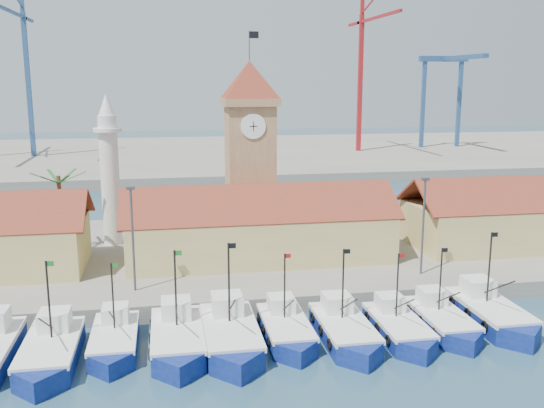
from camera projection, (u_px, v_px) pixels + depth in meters
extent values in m
plane|color=navy|center=(303.00, 357.00, 42.68)|extent=(400.00, 400.00, 0.00)
cube|color=gray|center=(253.00, 253.00, 65.67)|extent=(140.00, 32.00, 1.50)
cube|color=gray|center=(202.00, 156.00, 148.56)|extent=(240.00, 80.00, 2.00)
cube|color=#0B1C55|center=(52.00, 355.00, 41.88)|extent=(3.57, 8.09, 1.84)
cube|color=#0B1C55|center=(40.00, 383.00, 37.98)|extent=(3.57, 3.57, 1.84)
cube|color=silver|center=(51.00, 343.00, 41.69)|extent=(3.65, 8.31, 0.36)
cube|color=silver|center=(55.00, 320.00, 43.48)|extent=(2.14, 2.25, 1.43)
cylinder|color=black|center=(49.00, 301.00, 41.61)|extent=(0.14, 0.14, 5.72)
cube|color=#197226|center=(50.00, 264.00, 41.12)|extent=(0.51, 0.02, 0.36)
cube|color=#0B1C55|center=(115.00, 343.00, 43.91)|extent=(3.19, 7.21, 1.64)
cube|color=#0B1C55|center=(111.00, 366.00, 40.44)|extent=(3.19, 3.19, 1.64)
cube|color=silver|center=(114.00, 333.00, 43.75)|extent=(3.25, 7.41, 0.32)
cube|color=silver|center=(116.00, 314.00, 45.34)|extent=(1.91, 2.00, 1.27)
cylinder|color=black|center=(113.00, 297.00, 43.68)|extent=(0.13, 0.13, 5.10)
cube|color=#197226|center=(114.00, 265.00, 43.24)|extent=(0.46, 0.02, 0.32)
cube|color=#0B1C55|center=(177.00, 342.00, 43.92)|extent=(3.65, 8.25, 1.88)
cube|color=#0B1C55|center=(179.00, 368.00, 39.95)|extent=(3.65, 3.65, 1.88)
cube|color=silver|center=(177.00, 330.00, 43.74)|extent=(3.72, 8.48, 0.36)
cube|color=silver|center=(176.00, 309.00, 45.56)|extent=(2.19, 2.29, 1.46)
cylinder|color=black|center=(176.00, 289.00, 43.65)|extent=(0.15, 0.15, 5.83)
cube|color=#197226|center=(178.00, 253.00, 43.15)|extent=(0.52, 0.02, 0.36)
cube|color=#0B1C55|center=(231.00, 339.00, 44.40)|extent=(3.85, 8.70, 1.98)
cube|color=#0B1C55|center=(238.00, 366.00, 40.20)|extent=(3.85, 3.85, 1.98)
cube|color=silver|center=(230.00, 326.00, 44.20)|extent=(3.92, 8.95, 0.38)
cube|color=silver|center=(227.00, 304.00, 46.12)|extent=(2.31, 2.42, 1.54)
cylinder|color=black|center=(229.00, 284.00, 44.11)|extent=(0.15, 0.15, 6.15)
cube|color=black|center=(232.00, 246.00, 43.59)|extent=(0.55, 0.02, 0.38)
cube|color=#0B1C55|center=(286.00, 332.00, 45.79)|extent=(3.25, 7.36, 1.67)
cube|color=#0B1C55|center=(296.00, 353.00, 42.24)|extent=(3.25, 3.25, 1.67)
cube|color=silver|center=(286.00, 322.00, 45.62)|extent=(3.32, 7.57, 0.33)
cube|color=silver|center=(281.00, 304.00, 47.25)|extent=(1.95, 2.05, 1.30)
cylinder|color=black|center=(285.00, 287.00, 45.55)|extent=(0.13, 0.13, 5.21)
cube|color=#A5140F|center=(288.00, 256.00, 45.10)|extent=(0.46, 0.02, 0.33)
cube|color=#0B1C55|center=(344.00, 333.00, 45.48)|extent=(3.47, 7.86, 1.79)
cube|color=#0B1C55|center=(360.00, 357.00, 41.69)|extent=(3.47, 3.47, 1.79)
cube|color=silver|center=(344.00, 322.00, 45.30)|extent=(3.54, 8.08, 0.35)
cube|color=silver|center=(337.00, 303.00, 47.03)|extent=(2.08, 2.18, 1.39)
cylinder|color=black|center=(343.00, 285.00, 45.22)|extent=(0.14, 0.14, 5.56)
cube|color=black|center=(347.00, 251.00, 44.74)|extent=(0.50, 0.02, 0.35)
cube|color=#0B1C55|center=(398.00, 331.00, 46.09)|extent=(3.22, 7.29, 1.66)
cube|color=#0B1C55|center=(417.00, 351.00, 42.57)|extent=(3.22, 3.22, 1.66)
cube|color=silver|center=(398.00, 320.00, 45.92)|extent=(3.28, 7.49, 0.32)
cube|color=silver|center=(390.00, 303.00, 47.53)|extent=(1.93, 2.02, 1.29)
cylinder|color=black|center=(397.00, 286.00, 45.85)|extent=(0.13, 0.13, 5.15)
cube|color=#A5140F|center=(402.00, 256.00, 45.41)|extent=(0.46, 0.02, 0.32)
cube|color=#0B1C55|center=(441.00, 324.00, 47.43)|extent=(3.24, 7.33, 1.67)
cube|color=#0B1C55|center=(463.00, 343.00, 43.89)|extent=(3.24, 3.24, 1.67)
cube|color=silver|center=(441.00, 313.00, 47.26)|extent=(3.31, 7.54, 0.32)
cube|color=silver|center=(432.00, 296.00, 48.88)|extent=(1.94, 2.04, 1.30)
cylinder|color=black|center=(440.00, 280.00, 47.18)|extent=(0.13, 0.13, 5.19)
cube|color=black|center=(445.00, 250.00, 46.74)|extent=(0.46, 0.02, 0.32)
cube|color=#0B1C55|center=(489.00, 317.00, 48.64)|extent=(3.70, 8.37, 1.90)
cube|color=#0B1C55|center=(519.00, 338.00, 44.60)|extent=(3.70, 3.70, 1.90)
cube|color=silver|center=(490.00, 305.00, 48.44)|extent=(3.77, 8.60, 0.37)
cube|color=silver|center=(478.00, 287.00, 50.29)|extent=(2.22, 2.32, 1.48)
cylinder|color=black|center=(489.00, 268.00, 48.36)|extent=(0.15, 0.15, 5.92)
cube|color=black|center=(495.00, 235.00, 47.85)|extent=(0.53, 0.02, 0.37)
cube|color=#D0BA72|center=(259.00, 236.00, 61.21)|extent=(26.00, 10.00, 4.50)
cube|color=maroon|center=(263.00, 204.00, 58.05)|extent=(27.04, 5.13, 3.21)
cube|color=maroon|center=(255.00, 195.00, 62.87)|extent=(27.04, 5.13, 3.21)
cube|color=maroon|center=(535.00, 185.00, 68.38)|extent=(31.20, 5.13, 3.21)
cube|color=tan|center=(250.00, 175.00, 65.94)|extent=(5.00, 5.00, 15.00)
cube|color=tan|center=(250.00, 102.00, 64.36)|extent=(5.80, 5.80, 0.80)
pyramid|color=maroon|center=(249.00, 80.00, 63.90)|extent=(5.80, 5.80, 4.00)
cylinder|color=white|center=(253.00, 126.00, 62.38)|extent=(2.60, 0.15, 2.60)
cube|color=black|center=(253.00, 126.00, 62.30)|extent=(0.08, 0.02, 1.00)
cube|color=black|center=(253.00, 126.00, 62.30)|extent=(0.80, 0.02, 0.08)
cylinder|color=#3F3F44|center=(249.00, 46.00, 63.19)|extent=(0.10, 0.10, 3.00)
cube|color=black|center=(254.00, 35.00, 63.06)|extent=(1.00, 0.03, 0.70)
cylinder|color=silver|center=(110.00, 181.00, 65.39)|extent=(2.00, 2.00, 14.00)
cylinder|color=silver|center=(107.00, 130.00, 64.28)|extent=(3.00, 3.00, 0.40)
cone|color=silver|center=(106.00, 105.00, 63.76)|extent=(1.80, 1.80, 2.40)
cylinder|color=brown|center=(61.00, 214.00, 63.20)|extent=(0.44, 0.44, 8.00)
cube|color=#226328|center=(72.00, 177.00, 62.68)|extent=(2.80, 0.35, 1.18)
cube|color=#226328|center=(67.00, 176.00, 63.73)|extent=(1.71, 2.60, 1.18)
cube|color=#226328|center=(53.00, 176.00, 63.49)|extent=(1.71, 2.60, 1.18)
cube|color=#226328|center=(44.00, 178.00, 62.20)|extent=(2.80, 0.35, 1.18)
cube|color=#226328|center=(49.00, 180.00, 61.15)|extent=(1.71, 2.60, 1.18)
cube|color=#226328|center=(64.00, 179.00, 61.39)|extent=(1.71, 2.60, 1.18)
cylinder|color=#3F3F44|center=(133.00, 240.00, 50.98)|extent=(0.20, 0.20, 9.00)
cube|color=#3F3F44|center=(130.00, 188.00, 50.10)|extent=(0.70, 0.25, 0.25)
cylinder|color=#3F3F44|center=(423.00, 227.00, 55.46)|extent=(0.20, 0.20, 9.00)
cube|color=#3F3F44|center=(426.00, 179.00, 54.57)|extent=(0.70, 0.25, 0.25)
cube|color=#294C7E|center=(28.00, 86.00, 136.54)|extent=(1.00, 1.00, 31.82)
cube|color=#294C7E|center=(12.00, 12.00, 123.69)|extent=(0.60, 25.55, 0.60)
cube|color=#294C7E|center=(28.00, 19.00, 138.37)|extent=(0.60, 10.00, 0.60)
cube|color=#A3191C|center=(360.00, 85.00, 146.94)|extent=(1.00, 1.00, 31.79)
cube|color=#A3191C|center=(378.00, 17.00, 133.45)|extent=(0.60, 27.21, 0.60)
cube|color=#A3191C|center=(355.00, 24.00, 148.77)|extent=(0.60, 10.00, 0.60)
cube|color=#A3191C|center=(362.00, 2.00, 143.04)|extent=(0.80, 0.80, 7.00)
cube|color=#294C7E|center=(423.00, 104.00, 155.97)|extent=(0.90, 0.90, 22.00)
cube|color=#294C7E|center=(459.00, 104.00, 157.69)|extent=(0.90, 0.90, 22.00)
cube|color=#294C7E|center=(444.00, 59.00, 154.52)|extent=(13.00, 1.40, 1.40)
cube|color=#294C7E|center=(462.00, 57.00, 144.87)|extent=(1.40, 22.00, 1.00)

